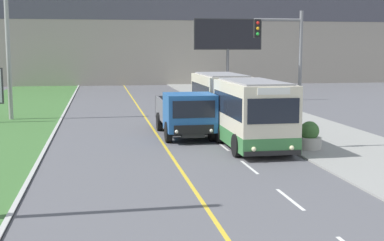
{
  "coord_description": "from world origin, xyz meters",
  "views": [
    {
      "loc": [
        -3.02,
        -7.61,
        4.67
      ],
      "look_at": [
        1.1,
        16.17,
        1.4
      ],
      "focal_mm": 50.0,
      "sensor_mm": 36.0,
      "label": 1
    }
  ],
  "objects_px": {
    "utility_pole_far": "(8,43)",
    "planter_round_near": "(309,137)",
    "billboard_large": "(228,37)",
    "planter_round_third": "(253,113)",
    "dump_truck": "(187,115)",
    "traffic_light_mast": "(287,63)",
    "city_bus": "(235,107)",
    "planter_round_second": "(278,123)"
  },
  "relations": [
    {
      "from": "traffic_light_mast",
      "to": "planter_round_third",
      "type": "distance_m",
      "value": 9.35
    },
    {
      "from": "utility_pole_far",
      "to": "traffic_light_mast",
      "type": "relative_size",
      "value": 1.55
    },
    {
      "from": "city_bus",
      "to": "utility_pole_far",
      "type": "xyz_separation_m",
      "value": [
        -12.77,
        9.39,
        3.35
      ]
    },
    {
      "from": "utility_pole_far",
      "to": "planter_round_near",
      "type": "xyz_separation_m",
      "value": [
        15.24,
        -13.5,
        -4.34
      ]
    },
    {
      "from": "dump_truck",
      "to": "planter_round_near",
      "type": "relative_size",
      "value": 5.36
    },
    {
      "from": "dump_truck",
      "to": "billboard_large",
      "type": "xyz_separation_m",
      "value": [
        6.7,
        18.62,
        4.4
      ]
    },
    {
      "from": "city_bus",
      "to": "planter_round_third",
      "type": "height_order",
      "value": "city_bus"
    },
    {
      "from": "billboard_large",
      "to": "planter_round_near",
      "type": "distance_m",
      "value": 23.62
    },
    {
      "from": "planter_round_third",
      "to": "planter_round_second",
      "type": "bearing_deg",
      "value": -88.41
    },
    {
      "from": "city_bus",
      "to": "planter_round_third",
      "type": "distance_m",
      "value": 5.41
    },
    {
      "from": "utility_pole_far",
      "to": "planter_round_second",
      "type": "distance_m",
      "value": 18.28
    },
    {
      "from": "dump_truck",
      "to": "city_bus",
      "type": "bearing_deg",
      "value": -6.89
    },
    {
      "from": "utility_pole_far",
      "to": "planter_round_near",
      "type": "distance_m",
      "value": 20.82
    },
    {
      "from": "billboard_large",
      "to": "planter_round_second",
      "type": "bearing_deg",
      "value": -95.11
    },
    {
      "from": "traffic_light_mast",
      "to": "city_bus",
      "type": "bearing_deg",
      "value": 109.59
    },
    {
      "from": "city_bus",
      "to": "dump_truck",
      "type": "height_order",
      "value": "city_bus"
    },
    {
      "from": "utility_pole_far",
      "to": "billboard_large",
      "type": "distance_m",
      "value": 19.45
    },
    {
      "from": "traffic_light_mast",
      "to": "planter_round_near",
      "type": "xyz_separation_m",
      "value": [
        1.08,
        -0.2,
        -3.37
      ]
    },
    {
      "from": "traffic_light_mast",
      "to": "planter_round_near",
      "type": "bearing_deg",
      "value": -10.51
    },
    {
      "from": "planter_round_near",
      "to": "planter_round_third",
      "type": "height_order",
      "value": "planter_round_third"
    },
    {
      "from": "city_bus",
      "to": "traffic_light_mast",
      "type": "relative_size",
      "value": 2.0
    },
    {
      "from": "dump_truck",
      "to": "billboard_large",
      "type": "bearing_deg",
      "value": 70.22
    },
    {
      "from": "dump_truck",
      "to": "planter_round_second",
      "type": "height_order",
      "value": "dump_truck"
    },
    {
      "from": "city_bus",
      "to": "planter_round_near",
      "type": "relative_size",
      "value": 9.92
    },
    {
      "from": "utility_pole_far",
      "to": "dump_truck",
      "type": "bearing_deg",
      "value": -41.58
    },
    {
      "from": "dump_truck",
      "to": "planter_round_second",
      "type": "relative_size",
      "value": 5.28
    },
    {
      "from": "utility_pole_far",
      "to": "planter_round_second",
      "type": "relative_size",
      "value": 7.6
    },
    {
      "from": "city_bus",
      "to": "planter_round_near",
      "type": "bearing_deg",
      "value": -59.0
    },
    {
      "from": "billboard_large",
      "to": "planter_round_third",
      "type": "relative_size",
      "value": 5.46
    },
    {
      "from": "dump_truck",
      "to": "planter_round_third",
      "type": "bearing_deg",
      "value": 42.24
    },
    {
      "from": "utility_pole_far",
      "to": "planter_round_near",
      "type": "bearing_deg",
      "value": -41.53
    },
    {
      "from": "utility_pole_far",
      "to": "billboard_large",
      "type": "relative_size",
      "value": 1.36
    },
    {
      "from": "utility_pole_far",
      "to": "traffic_light_mast",
      "type": "distance_m",
      "value": 19.45
    },
    {
      "from": "billboard_large",
      "to": "planter_round_near",
      "type": "bearing_deg",
      "value": -94.22
    },
    {
      "from": "utility_pole_far",
      "to": "billboard_large",
      "type": "bearing_deg",
      "value": 29.36
    },
    {
      "from": "planter_round_third",
      "to": "utility_pole_far",
      "type": "bearing_deg",
      "value": 163.0
    },
    {
      "from": "traffic_light_mast",
      "to": "planter_round_near",
      "type": "height_order",
      "value": "traffic_light_mast"
    },
    {
      "from": "billboard_large",
      "to": "planter_round_near",
      "type": "xyz_separation_m",
      "value": [
        -1.7,
        -23.03,
        -4.99
      ]
    },
    {
      "from": "planter_round_near",
      "to": "traffic_light_mast",
      "type": "bearing_deg",
      "value": 169.49
    },
    {
      "from": "utility_pole_far",
      "to": "planter_round_third",
      "type": "height_order",
      "value": "utility_pole_far"
    },
    {
      "from": "dump_truck",
      "to": "utility_pole_far",
      "type": "relative_size",
      "value": 0.69
    },
    {
      "from": "utility_pole_far",
      "to": "planter_round_second",
      "type": "bearing_deg",
      "value": -30.69
    }
  ]
}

